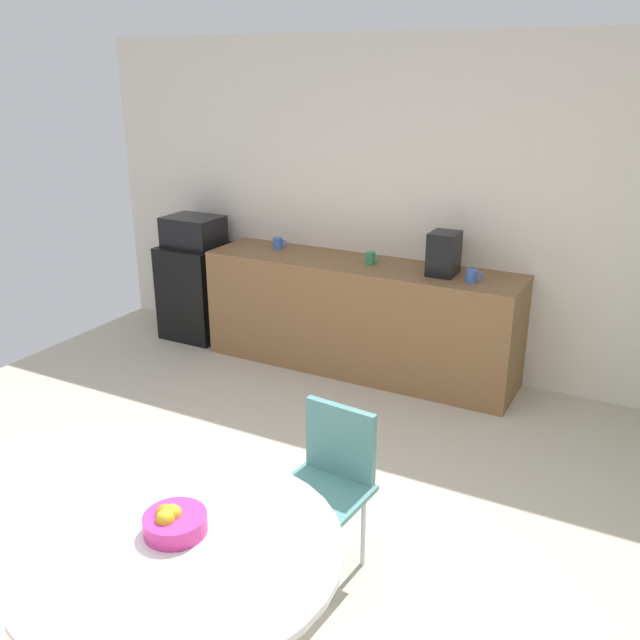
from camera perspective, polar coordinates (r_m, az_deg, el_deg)
The scene contains 12 objects.
ground_plane at distance 3.63m, azimuth -10.04°, elevation -20.46°, with size 6.00×6.00×0.00m, color beige.
wall_back at distance 5.51m, azimuth 8.65°, elevation 9.06°, with size 6.00×0.10×2.60m, color silver.
counter_block at distance 5.57m, azimuth 3.24°, elevation 0.27°, with size 2.56×0.60×0.90m, color brown.
mini_fridge at distance 6.39m, azimuth -10.14°, elevation 2.41°, with size 0.54×0.54×0.85m, color black.
microwave at distance 6.25m, azimuth -10.46°, elevation 7.26°, with size 0.48×0.38×0.26m, color black.
round_table at distance 2.69m, azimuth -11.44°, elevation -19.92°, with size 1.18×1.18×0.76m.
chair_teal at distance 3.39m, azimuth 0.84°, elevation -12.36°, with size 0.46×0.46×0.83m.
fruit_bowl at distance 2.65m, azimuth -12.03°, elevation -16.05°, with size 0.23×0.23×0.11m.
mug_white at distance 5.40m, azimuth 4.23°, elevation 5.15°, with size 0.13×0.08×0.09m.
mug_green at distance 5.85m, azimuth -3.47°, elevation 6.37°, with size 0.13×0.08×0.09m.
mug_red at distance 5.03m, azimuth 12.49°, elevation 3.60°, with size 0.13×0.08×0.09m.
coffee_maker at distance 5.15m, azimuth 10.22°, elevation 5.44°, with size 0.20×0.24×0.32m, color black.
Camera 1 is at (1.79, -2.10, 2.35)m, focal length 38.60 mm.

